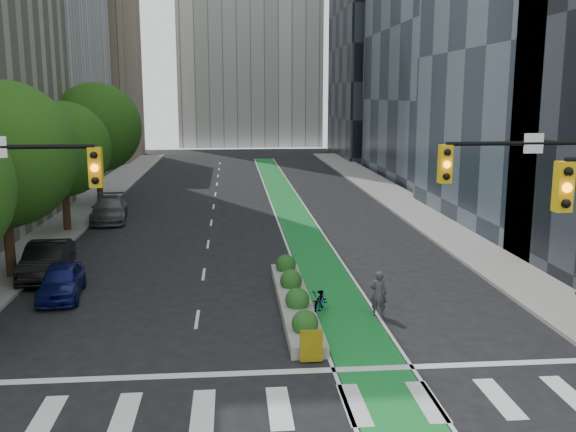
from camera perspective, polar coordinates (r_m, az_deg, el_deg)
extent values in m
plane|color=black|center=(18.53, -1.02, -15.27)|extent=(160.00, 160.00, 0.00)
cube|color=gray|center=(43.69, -19.09, -0.44)|extent=(3.60, 90.00, 0.15)
cube|color=gray|center=(44.32, 12.01, 0.08)|extent=(3.60, 90.00, 0.15)
cube|color=#178130|center=(47.49, 0.01, 0.94)|extent=(2.20, 70.00, 0.01)
cube|color=tan|center=(84.86, -18.44, 13.55)|extent=(14.00, 16.00, 26.00)
cube|color=black|center=(87.41, 9.23, 14.51)|extent=(14.00, 18.00, 28.00)
cylinder|color=black|center=(30.77, -23.64, -0.64)|extent=(0.44, 0.44, 5.04)
sphere|color=#1A4B10|center=(30.36, -24.08, 5.03)|extent=(6.40, 6.40, 6.40)
cylinder|color=black|center=(40.27, -19.18, 1.77)|extent=(0.44, 0.44, 4.48)
sphere|color=#1A4B10|center=(39.97, -19.42, 5.63)|extent=(5.60, 5.60, 5.60)
cylinder|color=black|center=(49.90, -16.47, 3.96)|extent=(0.44, 0.44, 5.15)
sphere|color=#1A4B10|center=(49.65, -16.66, 7.54)|extent=(6.60, 6.60, 6.60)
cube|color=gold|center=(17.57, -16.73, 4.16)|extent=(0.34, 0.28, 1.05)
sphere|color=orange|center=(17.41, -16.83, 4.10)|extent=(0.20, 0.20, 0.20)
cylinder|color=black|center=(19.20, 21.70, 6.03)|extent=(5.50, 0.12, 0.12)
cube|color=gold|center=(18.18, 13.79, 4.52)|extent=(0.34, 0.28, 1.05)
sphere|color=orange|center=(18.03, 13.95, 4.46)|extent=(0.20, 0.20, 0.20)
cube|color=white|center=(19.05, 21.00, 6.05)|extent=(0.55, 0.04, 0.55)
cube|color=gold|center=(14.47, 23.27, 2.41)|extent=(0.34, 0.28, 1.05)
sphere|color=orange|center=(14.34, 23.57, 2.31)|extent=(0.20, 0.20, 0.20)
cube|color=gray|center=(25.02, 0.59, -7.71)|extent=(1.20, 10.00, 0.40)
cube|color=yellow|center=(20.05, 2.09, -11.46)|extent=(0.70, 0.12, 1.00)
sphere|color=#194C19|center=(21.58, 1.53, -9.51)|extent=(0.90, 0.90, 0.90)
sphere|color=#194C19|center=(23.93, 0.83, -7.44)|extent=(0.90, 0.90, 0.90)
sphere|color=#194C19|center=(26.30, 0.27, -5.75)|extent=(0.90, 0.90, 0.90)
sphere|color=#194C19|center=(28.70, -0.20, -4.33)|extent=(0.90, 0.90, 0.90)
imported|color=gray|center=(24.29, 2.86, -7.47)|extent=(1.25, 2.15, 1.07)
imported|color=#3D3641|center=(24.14, 8.04, -6.85)|extent=(0.71, 0.55, 1.73)
imported|color=#0D1453|center=(27.68, -19.50, -5.46)|extent=(2.01, 4.16, 1.37)
imported|color=black|center=(30.85, -20.66, -3.69)|extent=(1.91, 4.88, 1.58)
imported|color=#525356|center=(43.19, -15.60, 0.59)|extent=(2.76, 5.58, 1.56)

